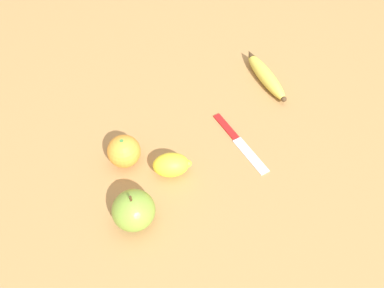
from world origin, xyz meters
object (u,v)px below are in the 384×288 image
orange (124,151)px  lemon (171,165)px  banana (265,76)px  apple (134,210)px  paring_knife (238,140)px

orange → lemon: orange is taller
banana → apple: bearing=120.9°
banana → orange: bearing=105.5°
apple → orange: bearing=1.8°
banana → orange: size_ratio=2.76×
apple → lemon: 0.13m
lemon → paring_knife: 0.17m
apple → paring_knife: apple is taller
banana → orange: orange is taller
banana → apple: apple is taller
banana → paring_knife: banana is taller
banana → lemon: bearing=118.7°
apple → paring_knife: (0.15, -0.25, -0.03)m
orange → lemon: bearing=-117.7°
apple → paring_knife: size_ratio=0.46×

